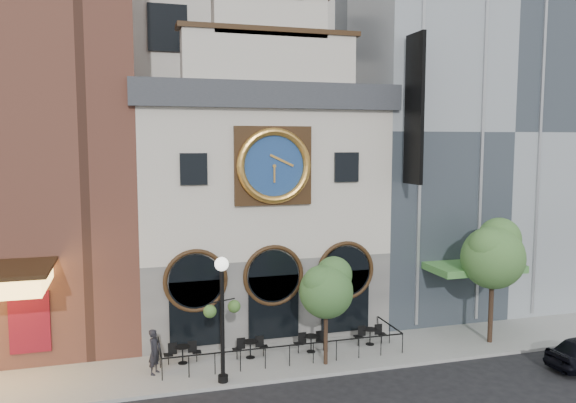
% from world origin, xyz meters
% --- Properties ---
extents(ground, '(120.00, 120.00, 0.00)m').
position_xyz_m(ground, '(0.00, 0.00, 0.00)').
color(ground, black).
rests_on(ground, ground).
extents(sidewalk, '(44.00, 5.00, 0.15)m').
position_xyz_m(sidewalk, '(0.00, 2.50, 0.07)').
color(sidewalk, gray).
rests_on(sidewalk, ground).
extents(clock_building, '(12.60, 8.78, 18.65)m').
position_xyz_m(clock_building, '(0.00, 7.82, 6.69)').
color(clock_building, '#605E5B').
rests_on(clock_building, ground).
extents(retail_building, '(14.00, 14.40, 20.00)m').
position_xyz_m(retail_building, '(12.99, 9.99, 10.14)').
color(retail_building, gray).
rests_on(retail_building, ground).
extents(cafe_railing, '(10.60, 2.60, 0.90)m').
position_xyz_m(cafe_railing, '(0.00, 2.50, 0.60)').
color(cafe_railing, black).
rests_on(cafe_railing, sidewalk).
extents(bistro_0, '(1.58, 0.68, 0.90)m').
position_xyz_m(bistro_0, '(-4.34, 2.73, 0.61)').
color(bistro_0, black).
rests_on(bistro_0, sidewalk).
extents(bistro_1, '(1.58, 0.68, 0.90)m').
position_xyz_m(bistro_1, '(-1.41, 2.55, 0.61)').
color(bistro_1, black).
rests_on(bistro_1, sidewalk).
extents(bistro_2, '(1.58, 0.68, 0.90)m').
position_xyz_m(bistro_2, '(1.38, 2.48, 0.61)').
color(bistro_2, black).
rests_on(bistro_2, sidewalk).
extents(bistro_3, '(1.58, 0.68, 0.90)m').
position_xyz_m(bistro_3, '(4.34, 2.59, 0.61)').
color(bistro_3, black).
rests_on(bistro_3, sidewalk).
extents(pedestrian, '(0.74, 0.82, 1.87)m').
position_xyz_m(pedestrian, '(-5.54, 1.96, 1.08)').
color(pedestrian, black).
rests_on(pedestrian, sidewalk).
extents(lamppost, '(1.54, 0.91, 5.03)m').
position_xyz_m(lamppost, '(-2.98, 0.40, 3.26)').
color(lamppost, black).
rests_on(lamppost, sidewalk).
extents(tree_left, '(2.39, 2.30, 4.60)m').
position_xyz_m(tree_left, '(1.59, 1.02, 3.52)').
color(tree_left, '#382619').
rests_on(tree_left, sidewalk).
extents(tree_right, '(3.07, 2.95, 5.91)m').
position_xyz_m(tree_right, '(10.03, 1.39, 4.48)').
color(tree_right, '#382619').
rests_on(tree_right, sidewalk).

